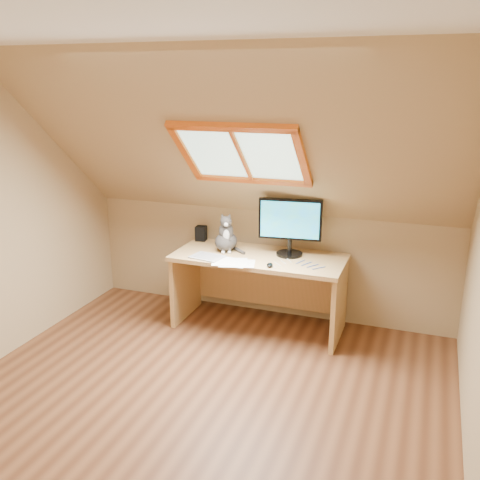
% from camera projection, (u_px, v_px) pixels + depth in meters
% --- Properties ---
extents(ground, '(3.50, 3.50, 0.00)m').
position_uv_depth(ground, '(191.00, 409.00, 3.68)').
color(ground, brown).
rests_on(ground, ground).
extents(room_shell, '(3.52, 3.52, 2.41)m').
position_uv_depth(room_shell, '(177.00, 210.00, 3.18)').
color(room_shell, tan).
rests_on(room_shell, ground).
extents(desk, '(1.51, 0.66, 0.69)m').
position_uv_depth(desk, '(261.00, 276.00, 4.83)').
color(desk, tan).
rests_on(desk, ground).
extents(monitor, '(0.55, 0.23, 0.51)m').
position_uv_depth(monitor, '(290.00, 223.00, 4.63)').
color(monitor, black).
rests_on(monitor, desk).
extents(cat, '(0.27, 0.29, 0.36)m').
position_uv_depth(cat, '(226.00, 237.00, 4.80)').
color(cat, '#3F3A37').
rests_on(cat, desk).
extents(desk_speaker, '(0.11, 0.11, 0.14)m').
position_uv_depth(desk_speaker, '(201.00, 233.00, 5.13)').
color(desk_speaker, black).
rests_on(desk_speaker, desk).
extents(graphics_tablet, '(0.31, 0.24, 0.01)m').
position_uv_depth(graphics_tablet, '(207.00, 257.00, 4.65)').
color(graphics_tablet, '#B2B2B7').
rests_on(graphics_tablet, desk).
extents(mouse, '(0.07, 0.10, 0.03)m').
position_uv_depth(mouse, '(270.00, 265.00, 4.43)').
color(mouse, black).
rests_on(mouse, desk).
extents(papers, '(0.35, 0.30, 0.01)m').
position_uv_depth(papers, '(235.00, 263.00, 4.52)').
color(papers, white).
rests_on(papers, desk).
extents(cables, '(0.51, 0.26, 0.01)m').
position_uv_depth(cables, '(298.00, 264.00, 4.48)').
color(cables, silver).
rests_on(cables, desk).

